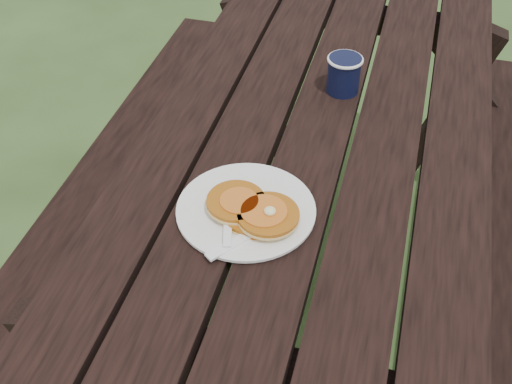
% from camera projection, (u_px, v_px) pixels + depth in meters
% --- Properties ---
extents(ground, '(60.00, 60.00, 0.00)m').
position_uv_depth(ground, '(305.00, 315.00, 1.97)').
color(ground, '#2C421C').
rests_on(ground, ground).
extents(picnic_table, '(1.36, 1.80, 0.75)m').
position_uv_depth(picnic_table, '(312.00, 233.00, 1.72)').
color(picnic_table, black).
rests_on(picnic_table, ground).
extents(plate, '(0.34, 0.34, 0.01)m').
position_uv_depth(plate, '(246.00, 210.00, 1.23)').
color(plate, white).
rests_on(plate, picnic_table).
extents(pancake_stack, '(0.18, 0.13, 0.04)m').
position_uv_depth(pancake_stack, '(253.00, 210.00, 1.20)').
color(pancake_stack, '#B56314').
rests_on(pancake_stack, plate).
extents(knife, '(0.12, 0.16, 0.00)m').
position_uv_depth(knife, '(248.00, 235.00, 1.17)').
color(knife, white).
rests_on(knife, plate).
extents(fork, '(0.07, 0.16, 0.01)m').
position_uv_depth(fork, '(228.00, 225.00, 1.18)').
color(fork, white).
rests_on(fork, plate).
extents(coffee_cup, '(0.08, 0.08, 0.09)m').
position_uv_depth(coffee_cup, '(344.00, 72.00, 1.50)').
color(coffee_cup, black).
rests_on(coffee_cup, picnic_table).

